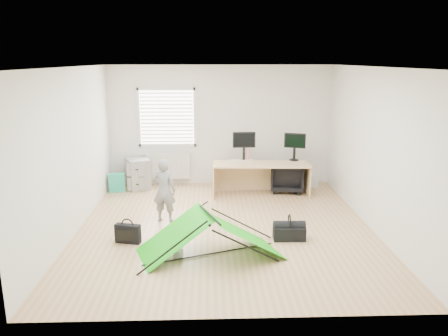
{
  "coord_description": "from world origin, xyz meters",
  "views": [
    {
      "loc": [
        -0.26,
        -7.07,
        2.83
      ],
      "look_at": [
        0.0,
        0.4,
        0.95
      ],
      "focal_mm": 35.0,
      "sensor_mm": 36.0,
      "label": 1
    }
  ],
  "objects_px": {
    "desk": "(261,179)",
    "monitor_left": "(244,150)",
    "duffel_bag": "(289,233)",
    "monitor_right": "(294,150)",
    "kite": "(210,235)",
    "filing_cabinet": "(138,173)",
    "storage_crate": "(304,180)",
    "person": "(164,190)",
    "laptop_bag": "(128,234)",
    "office_chair": "(287,177)",
    "thermos": "(248,155)"
  },
  "relations": [
    {
      "from": "monitor_left",
      "to": "storage_crate",
      "type": "height_order",
      "value": "monitor_left"
    },
    {
      "from": "office_chair",
      "to": "monitor_left",
      "type": "bearing_deg",
      "value": 8.37
    },
    {
      "from": "thermos",
      "to": "storage_crate",
      "type": "relative_size",
      "value": 0.46
    },
    {
      "from": "monitor_left",
      "to": "office_chair",
      "type": "bearing_deg",
      "value": -2.05
    },
    {
      "from": "desk",
      "to": "duffel_bag",
      "type": "distance_m",
      "value": 2.39
    },
    {
      "from": "monitor_left",
      "to": "monitor_right",
      "type": "relative_size",
      "value": 1.06
    },
    {
      "from": "monitor_left",
      "to": "kite",
      "type": "relative_size",
      "value": 0.24
    },
    {
      "from": "desk",
      "to": "monitor_right",
      "type": "relative_size",
      "value": 4.43
    },
    {
      "from": "monitor_right",
      "to": "monitor_left",
      "type": "bearing_deg",
      "value": -161.51
    },
    {
      "from": "desk",
      "to": "laptop_bag",
      "type": "relative_size",
      "value": 5.03
    },
    {
      "from": "filing_cabinet",
      "to": "laptop_bag",
      "type": "bearing_deg",
      "value": -108.06
    },
    {
      "from": "monitor_right",
      "to": "thermos",
      "type": "distance_m",
      "value": 1.01
    },
    {
      "from": "monitor_right",
      "to": "duffel_bag",
      "type": "bearing_deg",
      "value": -83.65
    },
    {
      "from": "monitor_right",
      "to": "laptop_bag",
      "type": "relative_size",
      "value": 1.14
    },
    {
      "from": "desk",
      "to": "monitor_left",
      "type": "distance_m",
      "value": 0.72
    },
    {
      "from": "monitor_left",
      "to": "office_chair",
      "type": "xyz_separation_m",
      "value": [
        0.95,
        -0.01,
        -0.6
      ]
    },
    {
      "from": "person",
      "to": "laptop_bag",
      "type": "bearing_deg",
      "value": 72.93
    },
    {
      "from": "office_chair",
      "to": "laptop_bag",
      "type": "relative_size",
      "value": 1.75
    },
    {
      "from": "desk",
      "to": "duffel_bag",
      "type": "relative_size",
      "value": 4.01
    },
    {
      "from": "kite",
      "to": "laptop_bag",
      "type": "distance_m",
      "value": 1.39
    },
    {
      "from": "filing_cabinet",
      "to": "storage_crate",
      "type": "height_order",
      "value": "filing_cabinet"
    },
    {
      "from": "monitor_left",
      "to": "duffel_bag",
      "type": "bearing_deg",
      "value": -80.01
    },
    {
      "from": "storage_crate",
      "to": "laptop_bag",
      "type": "bearing_deg",
      "value": -139.07
    },
    {
      "from": "thermos",
      "to": "duffel_bag",
      "type": "height_order",
      "value": "thermos"
    },
    {
      "from": "kite",
      "to": "duffel_bag",
      "type": "relative_size",
      "value": 4.04
    },
    {
      "from": "thermos",
      "to": "duffel_bag",
      "type": "relative_size",
      "value": 0.49
    },
    {
      "from": "kite",
      "to": "monitor_right",
      "type": "bearing_deg",
      "value": 40.12
    },
    {
      "from": "monitor_left",
      "to": "office_chair",
      "type": "distance_m",
      "value": 1.12
    },
    {
      "from": "monitor_left",
      "to": "storage_crate",
      "type": "bearing_deg",
      "value": 10.78
    },
    {
      "from": "thermos",
      "to": "office_chair",
      "type": "bearing_deg",
      "value": -1.95
    },
    {
      "from": "monitor_right",
      "to": "office_chair",
      "type": "xyz_separation_m",
      "value": [
        -0.14,
        -0.01,
        -0.59
      ]
    },
    {
      "from": "office_chair",
      "to": "kite",
      "type": "bearing_deg",
      "value": 70.86
    },
    {
      "from": "filing_cabinet",
      "to": "kite",
      "type": "distance_m",
      "value": 3.86
    },
    {
      "from": "monitor_left",
      "to": "kite",
      "type": "height_order",
      "value": "monitor_left"
    },
    {
      "from": "filing_cabinet",
      "to": "thermos",
      "type": "distance_m",
      "value": 2.49
    },
    {
      "from": "kite",
      "to": "duffel_bag",
      "type": "bearing_deg",
      "value": 2.76
    },
    {
      "from": "monitor_right",
      "to": "storage_crate",
      "type": "bearing_deg",
      "value": 62.32
    },
    {
      "from": "duffel_bag",
      "to": "monitor_left",
      "type": "bearing_deg",
      "value": 102.73
    },
    {
      "from": "monitor_right",
      "to": "thermos",
      "type": "height_order",
      "value": "monitor_right"
    },
    {
      "from": "storage_crate",
      "to": "filing_cabinet",
      "type": "bearing_deg",
      "value": 179.33
    },
    {
      "from": "filing_cabinet",
      "to": "laptop_bag",
      "type": "height_order",
      "value": "filing_cabinet"
    },
    {
      "from": "office_chair",
      "to": "laptop_bag",
      "type": "bearing_deg",
      "value": 50.85
    },
    {
      "from": "duffel_bag",
      "to": "monitor_right",
      "type": "bearing_deg",
      "value": 79.39
    },
    {
      "from": "person",
      "to": "monitor_right",
      "type": "bearing_deg",
      "value": -135.54
    },
    {
      "from": "office_chair",
      "to": "laptop_bag",
      "type": "height_order",
      "value": "office_chair"
    },
    {
      "from": "office_chair",
      "to": "storage_crate",
      "type": "bearing_deg",
      "value": -136.18
    },
    {
      "from": "desk",
      "to": "office_chair",
      "type": "bearing_deg",
      "value": 25.31
    },
    {
      "from": "kite",
      "to": "duffel_bag",
      "type": "xyz_separation_m",
      "value": [
        1.27,
        0.53,
        -0.21
      ]
    },
    {
      "from": "monitor_right",
      "to": "kite",
      "type": "relative_size",
      "value": 0.22
    },
    {
      "from": "person",
      "to": "laptop_bag",
      "type": "xyz_separation_m",
      "value": [
        -0.49,
        -0.93,
        -0.42
      ]
    }
  ]
}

